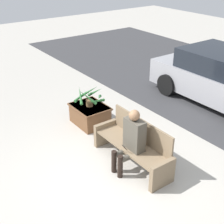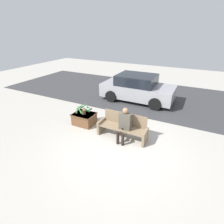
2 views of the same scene
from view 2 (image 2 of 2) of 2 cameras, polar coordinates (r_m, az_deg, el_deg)
ground_plane at (r=6.08m, az=2.44°, el=-11.75°), size 30.00×30.00×0.00m
road_surface at (r=10.80m, az=14.87°, el=4.80°), size 20.00×6.00×0.01m
bench at (r=6.48m, az=3.58°, el=-4.85°), size 1.85×0.56×0.90m
person_seated at (r=6.15m, az=4.08°, el=-3.76°), size 0.42×0.57×1.25m
planter_box at (r=7.46m, az=-9.05°, el=-2.10°), size 0.90×0.73×0.48m
potted_plant at (r=7.27m, az=-9.25°, el=1.07°), size 0.72×0.71×0.50m
parked_car at (r=9.87m, az=8.29°, el=7.74°), size 3.93×1.98×1.43m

